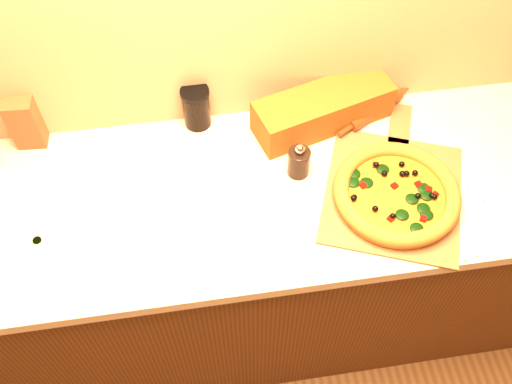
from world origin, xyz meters
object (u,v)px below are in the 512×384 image
at_px(pepper_grinder, 299,161).
at_px(rolling_pin, 375,110).
at_px(pizza_peel, 393,189).
at_px(dark_jar, 196,107).
at_px(pizza, 396,193).

xyz_separation_m(pepper_grinder, rolling_pin, (0.30, 0.20, -0.03)).
height_order(pizza_peel, rolling_pin, rolling_pin).
height_order(pepper_grinder, rolling_pin, pepper_grinder).
bearing_deg(dark_jar, rolling_pin, -5.02).
relative_size(rolling_pin, dark_jar, 1.99).
height_order(pizza_peel, dark_jar, dark_jar).
distance_m(pizza_peel, rolling_pin, 0.31).
relative_size(pizza, rolling_pin, 1.27).
height_order(pizza, dark_jar, dark_jar).
bearing_deg(rolling_pin, pizza, -95.24).
relative_size(pizza_peel, dark_jar, 4.34).
distance_m(pepper_grinder, rolling_pin, 0.36).
relative_size(pepper_grinder, dark_jar, 0.87).
xyz_separation_m(rolling_pin, dark_jar, (-0.59, 0.05, 0.05)).
relative_size(pizza, pepper_grinder, 2.93).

